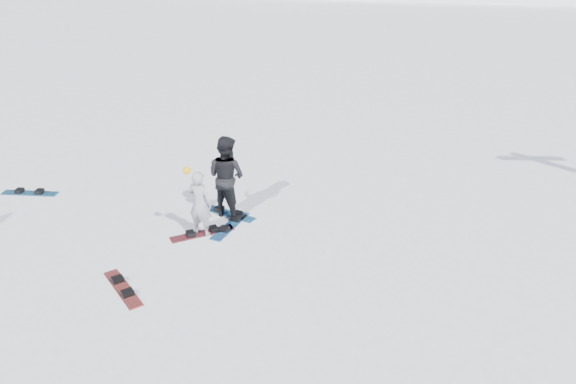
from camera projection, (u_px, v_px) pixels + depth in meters
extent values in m
plane|color=white|center=(254.00, 256.00, 12.21)|extent=(420.00, 420.00, 0.00)
cube|color=white|center=(389.00, 3.00, 61.22)|extent=(90.00, 14.00, 5.00)
imported|color=#B0AFB5|center=(200.00, 203.00, 12.75)|extent=(0.63, 0.47, 1.60)
sphere|color=yellow|center=(187.00, 170.00, 12.32)|extent=(0.18, 0.18, 0.18)
imported|color=black|center=(227.00, 176.00, 13.57)|extent=(1.21, 1.08, 2.05)
cube|color=maroon|center=(202.00, 234.00, 13.08)|extent=(1.36, 1.14, 0.03)
cube|color=#1A6392|center=(228.00, 213.00, 14.00)|extent=(1.51, 0.75, 0.03)
cube|color=#1B5698|center=(230.00, 226.00, 13.41)|extent=(0.57, 1.53, 0.03)
cube|color=maroon|center=(123.00, 289.00, 11.08)|extent=(1.29, 1.23, 0.03)
cube|color=#175C83|center=(30.00, 193.00, 15.07)|extent=(1.52, 0.47, 0.03)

